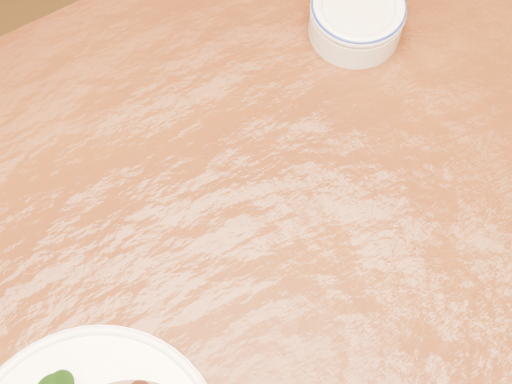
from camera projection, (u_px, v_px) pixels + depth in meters
dining_table at (247, 328)px, 0.80m from camera, size 1.60×1.08×0.75m
dip_bowl at (357, 16)px, 0.85m from camera, size 0.11×0.11×0.05m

